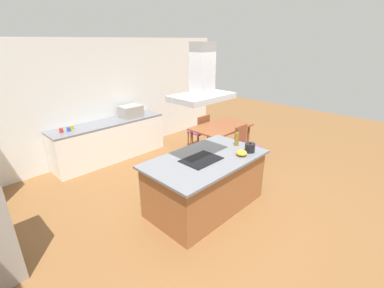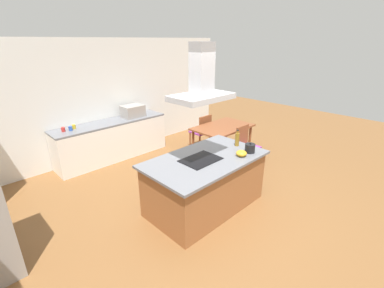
% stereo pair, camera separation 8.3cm
% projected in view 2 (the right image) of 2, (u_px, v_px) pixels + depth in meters
% --- Properties ---
extents(ground, '(16.00, 16.00, 0.00)m').
position_uv_depth(ground, '(152.00, 176.00, 5.53)').
color(ground, brown).
extents(wall_back, '(7.20, 0.10, 2.70)m').
position_uv_depth(wall_back, '(105.00, 99.00, 6.20)').
color(wall_back, white).
rests_on(wall_back, ground).
extents(kitchen_island, '(1.98, 1.15, 0.90)m').
position_uv_depth(kitchen_island, '(205.00, 182.00, 4.37)').
color(kitchen_island, '#995B33').
rests_on(kitchen_island, ground).
extents(cooktop, '(0.60, 0.44, 0.01)m').
position_uv_depth(cooktop, '(201.00, 160.00, 4.13)').
color(cooktop, black).
rests_on(cooktop, kitchen_island).
extents(tea_kettle, '(0.22, 0.17, 0.17)m').
position_uv_depth(tea_kettle, '(250.00, 148.00, 4.38)').
color(tea_kettle, black).
rests_on(tea_kettle, kitchen_island).
extents(olive_oil_bottle, '(0.07, 0.07, 0.29)m').
position_uv_depth(olive_oil_bottle, '(237.00, 139.00, 4.64)').
color(olive_oil_bottle, olive).
rests_on(olive_oil_bottle, kitchen_island).
extents(mixing_bowl, '(0.17, 0.17, 0.10)m').
position_uv_depth(mixing_bowl, '(241.00, 153.00, 4.25)').
color(mixing_bowl, gold).
rests_on(mixing_bowl, kitchen_island).
extents(back_counter, '(2.63, 0.62, 0.90)m').
position_uv_depth(back_counter, '(113.00, 140.00, 6.22)').
color(back_counter, white).
rests_on(back_counter, ground).
extents(countertop_microwave, '(0.50, 0.38, 0.28)m').
position_uv_depth(countertop_microwave, '(133.00, 111.00, 6.39)').
color(countertop_microwave, '#9E9993').
rests_on(countertop_microwave, back_counter).
extents(coffee_mug_red, '(0.08, 0.08, 0.09)m').
position_uv_depth(coffee_mug_red, '(63.00, 129.00, 5.39)').
color(coffee_mug_red, red).
rests_on(coffee_mug_red, back_counter).
extents(coffee_mug_blue, '(0.08, 0.08, 0.09)m').
position_uv_depth(coffee_mug_blue, '(71.00, 128.00, 5.45)').
color(coffee_mug_blue, '#2D56B2').
rests_on(coffee_mug_blue, back_counter).
extents(coffee_mug_yellow, '(0.08, 0.08, 0.09)m').
position_uv_depth(coffee_mug_yellow, '(74.00, 127.00, 5.56)').
color(coffee_mug_yellow, gold).
rests_on(coffee_mug_yellow, back_counter).
extents(dining_table, '(1.40, 0.90, 0.75)m').
position_uv_depth(dining_table, '(223.00, 130.00, 6.26)').
color(dining_table, brown).
rests_on(dining_table, ground).
extents(chair_facing_island, '(0.42, 0.42, 0.89)m').
position_uv_depth(chair_facing_island, '(246.00, 143.00, 5.87)').
color(chair_facing_island, purple).
rests_on(chair_facing_island, ground).
extents(chair_facing_back_wall, '(0.42, 0.42, 0.89)m').
position_uv_depth(chair_facing_back_wall, '(202.00, 130.00, 6.76)').
color(chair_facing_back_wall, purple).
rests_on(chair_facing_back_wall, ground).
extents(range_hood, '(0.90, 0.55, 0.78)m').
position_uv_depth(range_hood, '(202.00, 82.00, 3.69)').
color(range_hood, '#ADADB2').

